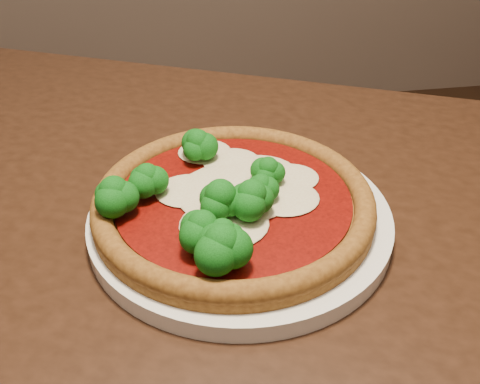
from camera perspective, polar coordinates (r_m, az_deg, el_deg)
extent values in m
cube|color=black|center=(0.51, -0.85, -8.93)|extent=(1.38, 1.24, 0.04)
cylinder|color=black|center=(1.20, -19.79, -4.79)|extent=(0.06, 0.06, 0.71)
cylinder|color=white|center=(0.53, 0.00, -2.73)|extent=(0.30, 0.30, 0.02)
cylinder|color=brown|center=(0.52, -0.69, -1.33)|extent=(0.27, 0.27, 0.01)
torus|color=brown|center=(0.52, -0.70, -0.71)|extent=(0.27, 0.27, 0.02)
cylinder|color=#6E0A05|center=(0.52, -0.70, -0.67)|extent=(0.23, 0.23, 0.00)
ellipsoid|color=beige|center=(0.48, -1.70, -3.40)|extent=(0.08, 0.07, 0.01)
ellipsoid|color=beige|center=(0.52, 4.83, -0.61)|extent=(0.07, 0.06, 0.01)
ellipsoid|color=beige|center=(0.55, 5.41, 1.55)|extent=(0.06, 0.05, 0.00)
ellipsoid|color=beige|center=(0.59, -3.81, 4.33)|extent=(0.06, 0.05, 0.00)
ellipsoid|color=beige|center=(0.55, 1.88, 1.86)|extent=(0.09, 0.08, 0.01)
ellipsoid|color=beige|center=(0.57, -0.90, 3.27)|extent=(0.06, 0.06, 0.00)
ellipsoid|color=beige|center=(0.52, -0.48, 0.07)|extent=(0.12, 0.11, 0.01)
ellipsoid|color=beige|center=(0.53, -5.61, 0.18)|extent=(0.06, 0.06, 0.01)
ellipsoid|color=#137718|center=(0.44, -1.90, -4.54)|extent=(0.04, 0.04, 0.03)
ellipsoid|color=#137718|center=(0.48, 1.28, -0.46)|extent=(0.05, 0.05, 0.04)
ellipsoid|color=#137718|center=(0.50, 2.24, 0.60)|extent=(0.04, 0.04, 0.03)
ellipsoid|color=#137718|center=(0.45, -4.02, -3.80)|extent=(0.05, 0.05, 0.04)
ellipsoid|color=#137718|center=(0.48, -2.09, -0.57)|extent=(0.05, 0.05, 0.04)
ellipsoid|color=#137718|center=(0.50, -13.28, -0.06)|extent=(0.05, 0.05, 0.04)
ellipsoid|color=#137718|center=(0.52, 3.01, 2.44)|extent=(0.04, 0.04, 0.03)
ellipsoid|color=#137718|center=(0.52, -9.88, 1.55)|extent=(0.04, 0.04, 0.03)
ellipsoid|color=#137718|center=(0.56, -4.51, 5.25)|extent=(0.04, 0.04, 0.04)
ellipsoid|color=#137718|center=(0.42, -1.94, -5.62)|extent=(0.05, 0.05, 0.04)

